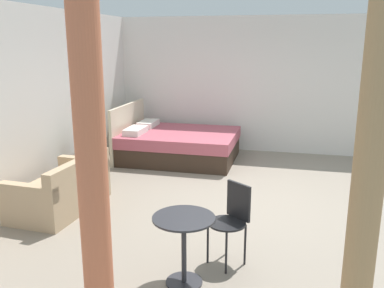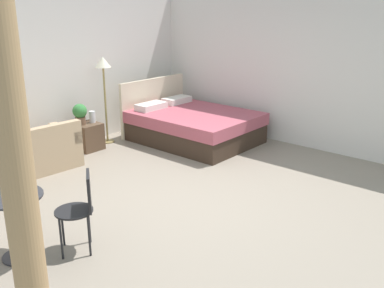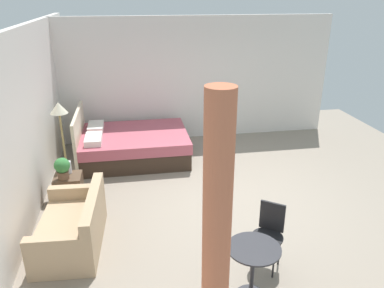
{
  "view_description": "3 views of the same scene",
  "coord_description": "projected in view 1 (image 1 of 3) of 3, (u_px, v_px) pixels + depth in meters",
  "views": [
    {
      "loc": [
        -5.79,
        -0.6,
        2.33
      ],
      "look_at": [
        -0.15,
        0.78,
        0.89
      ],
      "focal_mm": 38.54,
      "sensor_mm": 36.0,
      "label": 1
    },
    {
      "loc": [
        -4.11,
        -3.63,
        2.55
      ],
      "look_at": [
        0.53,
        0.36,
        0.56
      ],
      "focal_mm": 40.65,
      "sensor_mm": 36.0,
      "label": 2
    },
    {
      "loc": [
        -5.55,
        1.61,
        3.36
      ],
      "look_at": [
        0.43,
        0.59,
        0.89
      ],
      "focal_mm": 35.25,
      "sensor_mm": 36.0,
      "label": 3
    }
  ],
  "objects": [
    {
      "name": "curtain_left",
      "position": [
        367.0,
        188.0,
        2.84
      ],
      "size": [
        0.22,
        0.22,
        2.71
      ],
      "color": "tan",
      "rests_on": "ground"
    },
    {
      "name": "ground_plane",
      "position": [
        245.0,
        203.0,
        6.16
      ],
      "size": [
        9.3,
        9.46,
        0.02
      ],
      "primitive_type": "cube",
      "color": "gray"
    },
    {
      "name": "potted_plant",
      "position": [
        83.0,
        143.0,
        6.89
      ],
      "size": [
        0.25,
        0.25,
        0.37
      ],
      "color": "brown",
      "rests_on": "nightstand"
    },
    {
      "name": "floor_lamp",
      "position": [
        95.0,
        98.0,
        7.31
      ],
      "size": [
        0.29,
        0.29,
        1.63
      ],
      "color": "#99844C",
      "rests_on": "ground"
    },
    {
      "name": "wall_right",
      "position": [
        264.0,
        85.0,
        8.79
      ],
      "size": [
        0.12,
        6.46,
        2.87
      ],
      "primitive_type": "cube",
      "color": "silver",
      "rests_on": "ground"
    },
    {
      "name": "wall_back",
      "position": [
        45.0,
        100.0,
        6.56
      ],
      "size": [
        9.3,
        0.12,
        2.87
      ],
      "primitive_type": "cube",
      "color": "silver",
      "rests_on": "ground"
    },
    {
      "name": "nightstand",
      "position": [
        90.0,
        167.0,
        7.08
      ],
      "size": [
        0.43,
        0.45,
        0.49
      ],
      "color": "brown",
      "rests_on": "ground"
    },
    {
      "name": "balcony_table",
      "position": [
        184.0,
        238.0,
        3.99
      ],
      "size": [
        0.61,
        0.61,
        0.71
      ],
      "color": "#2D2D33",
      "rests_on": "ground"
    },
    {
      "name": "couch",
      "position": [
        62.0,
        192.0,
        5.84
      ],
      "size": [
        1.5,
        0.92,
        0.77
      ],
      "color": "tan",
      "rests_on": "ground"
    },
    {
      "name": "vase",
      "position": [
        93.0,
        146.0,
        7.11
      ],
      "size": [
        0.11,
        0.11,
        0.21
      ],
      "color": "silver",
      "rests_on": "nightstand"
    },
    {
      "name": "cafe_chair_near_window",
      "position": [
        232.0,
        215.0,
        4.39
      ],
      "size": [
        0.56,
        0.56,
        0.88
      ],
      "color": "black",
      "rests_on": "ground"
    },
    {
      "name": "curtain_right",
      "position": [
        92.0,
        167.0,
        3.32
      ],
      "size": [
        0.25,
        0.25,
        2.71
      ],
      "color": "#D1704C",
      "rests_on": "ground"
    },
    {
      "name": "bed",
      "position": [
        177.0,
        144.0,
        8.36
      ],
      "size": [
        1.74,
        2.27,
        1.1
      ],
      "color": "#38281E",
      "rests_on": "ground"
    }
  ]
}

